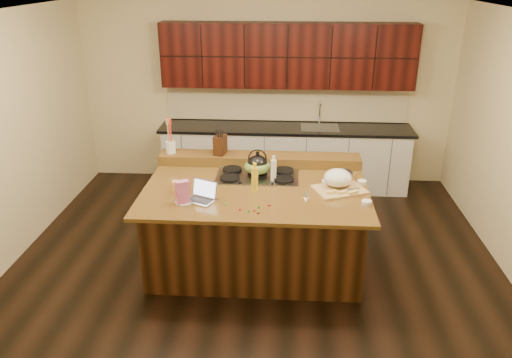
{
  "coord_description": "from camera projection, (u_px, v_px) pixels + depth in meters",
  "views": [
    {
      "loc": [
        0.32,
        -4.88,
        3.1
      ],
      "look_at": [
        0.0,
        0.05,
        1.0
      ],
      "focal_mm": 35.0,
      "sensor_mm": 36.0,
      "label": 1
    }
  ],
  "objects": [
    {
      "name": "ramekin_c",
      "position": [
        362.0,
        182.0,
        5.43
      ],
      "size": [
        0.11,
        0.11,
        0.04
      ],
      "primitive_type": "cylinder",
      "rotation": [
        0.0,
        0.0,
        -0.14
      ],
      "color": "white",
      "rests_on": "island"
    },
    {
      "name": "gumdrop_2",
      "position": [
        257.0,
        213.0,
        4.78
      ],
      "size": [
        0.02,
        0.02,
        0.02
      ],
      "primitive_type": "ellipsoid",
      "color": "red",
      "rests_on": "island"
    },
    {
      "name": "laptop",
      "position": [
        202.0,
        195.0,
        5.06
      ],
      "size": [
        0.35,
        0.32,
        0.2
      ],
      "rotation": [
        0.0,
        0.0,
        -0.43
      ],
      "color": "#B7B7BC",
      "rests_on": "island"
    },
    {
      "name": "gumdrop_8",
      "position": [
        254.0,
        210.0,
        4.83
      ],
      "size": [
        0.02,
        0.02,
        0.02
      ],
      "primitive_type": "ellipsoid",
      "color": "red",
      "rests_on": "island"
    },
    {
      "name": "gumdrop_3",
      "position": [
        259.0,
        207.0,
        4.9
      ],
      "size": [
        0.02,
        0.02,
        0.02
      ],
      "primitive_type": "ellipsoid",
      "color": "#198C26",
      "rests_on": "island"
    },
    {
      "name": "utensil_crock",
      "position": [
        171.0,
        147.0,
        5.99
      ],
      "size": [
        0.13,
        0.13,
        0.14
      ],
      "primitive_type": "cylinder",
      "rotation": [
        0.0,
        0.0,
        -0.09
      ],
      "color": "white",
      "rests_on": "back_ledge"
    },
    {
      "name": "oil_bottle",
      "position": [
        255.0,
        180.0,
        5.22
      ],
      "size": [
        0.09,
        0.09,
        0.27
      ],
      "primitive_type": "cylinder",
      "rotation": [
        0.0,
        0.0,
        -0.37
      ],
      "color": "yellow",
      "rests_on": "island"
    },
    {
      "name": "gumdrop_4",
      "position": [
        268.0,
        205.0,
        4.94
      ],
      "size": [
        0.02,
        0.02,
        0.02
      ],
      "primitive_type": "ellipsoid",
      "color": "red",
      "rests_on": "island"
    },
    {
      "name": "kettle",
      "position": [
        257.0,
        164.0,
        5.57
      ],
      "size": [
        0.28,
        0.28,
        0.21
      ],
      "primitive_type": "ellipsoid",
      "rotation": [
        0.0,
        0.0,
        -0.24
      ],
      "color": "black",
      "rests_on": "cooktop"
    },
    {
      "name": "gumdrop_0",
      "position": [
        270.0,
        205.0,
        4.94
      ],
      "size": [
        0.02,
        0.02,
        0.02
      ],
      "primitive_type": "ellipsoid",
      "color": "red",
      "rests_on": "island"
    },
    {
      "name": "gumdrop_7",
      "position": [
        249.0,
        211.0,
        4.82
      ],
      "size": [
        0.02,
        0.02,
        0.02
      ],
      "primitive_type": "ellipsoid",
      "color": "#198C26",
      "rests_on": "island"
    },
    {
      "name": "candy_plate",
      "position": [
        184.0,
        202.0,
        5.02
      ],
      "size": [
        0.22,
        0.22,
        0.01
      ],
      "primitive_type": "cylinder",
      "rotation": [
        0.0,
        0.0,
        0.26
      ],
      "color": "white",
      "rests_on": "island"
    },
    {
      "name": "gumdrop_1",
      "position": [
        259.0,
        212.0,
        4.79
      ],
      "size": [
        0.02,
        0.02,
        0.02
      ],
      "primitive_type": "ellipsoid",
      "color": "#198C26",
      "rests_on": "island"
    },
    {
      "name": "package_box",
      "position": [
        178.0,
        187.0,
        5.2
      ],
      "size": [
        0.1,
        0.07,
        0.14
      ],
      "primitive_type": "cube",
      "rotation": [
        0.0,
        0.0,
        -0.02
      ],
      "color": "#F7BF57",
      "rests_on": "island"
    },
    {
      "name": "pink_bag",
      "position": [
        183.0,
        192.0,
        4.95
      ],
      "size": [
        0.15,
        0.12,
        0.24
      ],
      "primitive_type": "cube",
      "rotation": [
        0.0,
        0.0,
        0.5
      ],
      "color": "#CD609B",
      "rests_on": "island"
    },
    {
      "name": "room",
      "position": [
        256.0,
        150.0,
        5.19
      ],
      "size": [
        5.52,
        5.02,
        2.72
      ],
      "color": "black",
      "rests_on": "ground"
    },
    {
      "name": "green_bowl",
      "position": [
        257.0,
        166.0,
        5.58
      ],
      "size": [
        0.38,
        0.38,
        0.16
      ],
      "primitive_type": "ellipsoid",
      "rotation": [
        0.0,
        0.0,
        -0.36
      ],
      "color": "#587830",
      "rests_on": "cooktop"
    },
    {
      "name": "back_ledge",
      "position": [
        260.0,
        159.0,
        5.98
      ],
      "size": [
        2.4,
        0.3,
        0.12
      ],
      "primitive_type": "cube",
      "color": "black",
      "rests_on": "island"
    },
    {
      "name": "island",
      "position": [
        256.0,
        225.0,
        5.54
      ],
      "size": [
        2.4,
        1.6,
        0.92
      ],
      "color": "black",
      "rests_on": "ground"
    },
    {
      "name": "knife_block",
      "position": [
        220.0,
        145.0,
        5.94
      ],
      "size": [
        0.16,
        0.21,
        0.23
      ],
      "primitive_type": "cube",
      "rotation": [
        0.0,
        0.0,
        -0.24
      ],
      "color": "black",
      "rests_on": "back_ledge"
    },
    {
      "name": "back_counter",
      "position": [
        286.0,
        123.0,
        7.36
      ],
      "size": [
        3.7,
        0.66,
        2.4
      ],
      "color": "silver",
      "rests_on": "ground"
    },
    {
      "name": "gumdrop_5",
      "position": [
        226.0,
        204.0,
        4.96
      ],
      "size": [
        0.02,
        0.02,
        0.02
      ],
      "primitive_type": "ellipsoid",
      "color": "#198C26",
      "rests_on": "island"
    },
    {
      "name": "ramekin_a",
      "position": [
        366.0,
        203.0,
        4.96
      ],
      "size": [
        0.12,
        0.12,
        0.04
      ],
      "primitive_type": "cylinder",
      "rotation": [
        0.0,
        0.0,
        0.25
      ],
      "color": "white",
      "rests_on": "island"
    },
    {
      "name": "ramekin_b",
      "position": [
        326.0,
        182.0,
        5.43
      ],
      "size": [
        0.12,
        0.12,
        0.04
      ],
      "primitive_type": "cylinder",
      "rotation": [
        0.0,
        0.0,
        0.28
      ],
      "color": "white",
      "rests_on": "island"
    },
    {
      "name": "gumdrop_6",
      "position": [
        240.0,
        209.0,
        4.85
      ],
      "size": [
        0.02,
        0.02,
        0.02
      ],
      "primitive_type": "ellipsoid",
      "color": "red",
      "rests_on": "island"
    },
    {
      "name": "vinegar_bottle",
      "position": [
        274.0,
        171.0,
        5.47
      ],
      "size": [
        0.07,
        0.07,
        0.25
      ],
      "primitive_type": "cylinder",
      "rotation": [
        0.0,
        0.0,
        0.1
      ],
      "color": "silver",
      "rests_on": "island"
    },
    {
      "name": "wooden_tray",
      "position": [
        338.0,
        181.0,
        5.3
      ],
      "size": [
        0.62,
        0.54,
        0.21
      ],
      "rotation": [
        0.0,
        0.0,
        0.38
      ],
      "color": "tan",
      "rests_on": "island"
    },
    {
      "name": "cooktop",
      "position": [
        257.0,
        176.0,
        5.63
      ],
      "size": [
        0.92,
        0.52,
        0.05
      ],
      "color": "gray",
      "rests_on": "island"
    },
    {
      "name": "strainer_bowl",
      "position": [
        343.0,
        177.0,
        5.51
      ],
      "size": [
        0.25,
        0.25,
        0.09
      ],
      "primitive_type": "cylinder",
      "rotation": [
        0.0,
        0.0,
        0.04
      ],
      "color": "#996B3F",
      "rests_on": "island"
    },
    {
      "name": "kitchen_timer",
      "position": [
        306.0,
        193.0,
        5.14
      ],
      "size": [
        0.09,
        0.09,
        0.07
      ],
      "primitive_type": "cone",
      "rotation": [
        0.0,
        0.0,
        -0.1
      ],
      "color": "silver",
      "rests_on": "island"
    }
  ]
}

